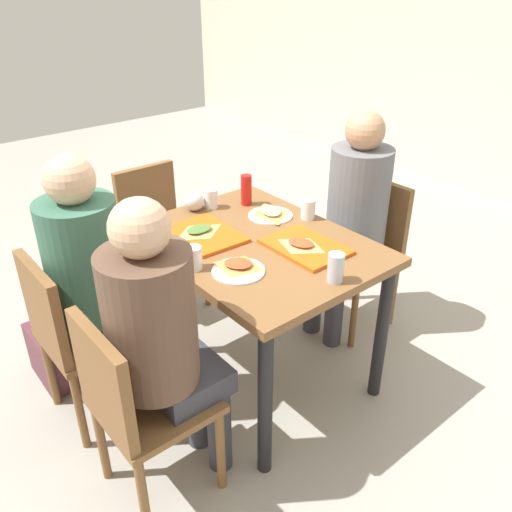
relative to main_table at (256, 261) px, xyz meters
The scene contains 24 objects.
ground_plane 0.67m from the main_table, ahead, with size 10.00×10.00×0.02m, color #9E998E.
main_table is the anchor object (origin of this frame).
chair_near_left 0.86m from the main_table, 108.88° to the right, with size 0.40×0.40×0.84m.
chair_near_right 0.86m from the main_table, 71.12° to the right, with size 0.40×0.40×0.84m.
chair_far_side 0.82m from the main_table, 90.00° to the left, with size 0.40×0.40×0.84m.
chair_left_end 0.95m from the main_table, behind, with size 0.40×0.40×0.84m.
person_in_red 0.72m from the main_table, 112.51° to the right, with size 0.32×0.42×1.25m.
person_in_brown_jacket 0.72m from the main_table, 67.49° to the right, with size 0.32×0.42×1.25m.
person_far_side 0.66m from the main_table, 90.00° to the left, with size 0.32×0.42×1.25m.
tray_red_near 0.27m from the main_table, 142.73° to the right, with size 0.36×0.26×0.02m, color #D85914.
tray_red_far 0.26m from the main_table, 33.11° to the left, with size 0.36×0.26×0.02m, color #D85914.
paper_plate_center 0.30m from the main_table, 125.64° to the left, with size 0.22×0.22×0.01m, color white.
paper_plate_near_edge 0.30m from the main_table, 54.36° to the right, with size 0.22×0.22×0.01m, color white.
pizza_slice_a 0.30m from the main_table, 142.75° to the right, with size 0.13×0.18×0.02m.
pizza_slice_b 0.25m from the main_table, 29.49° to the left, with size 0.20×0.17×0.02m.
pizza_slice_c 0.32m from the main_table, 125.73° to the left, with size 0.24×0.21×0.02m.
pizza_slice_d 0.28m from the main_table, 56.33° to the right, with size 0.21×0.21×0.02m.
plastic_cup_a 0.39m from the main_table, 94.42° to the left, with size 0.07×0.07×0.10m, color white.
plastic_cup_b 0.39m from the main_table, 85.58° to the right, with size 0.07×0.07×0.10m, color white.
plastic_cup_c 0.47m from the main_table, behind, with size 0.07×0.07×0.10m, color white.
soda_can 0.49m from the main_table, ahead, with size 0.07×0.07×0.12m, color #B7BCC6.
condiment_bottle 0.46m from the main_table, 147.23° to the left, with size 0.06×0.06×0.16m, color red.
foil_bundle 0.49m from the main_table, behind, with size 0.10×0.10×0.10m, color silver.
handbag 1.15m from the main_table, 127.38° to the right, with size 0.32×0.16×0.28m, color #592D38.
Camera 1 is at (1.65, -1.37, 1.88)m, focal length 37.37 mm.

